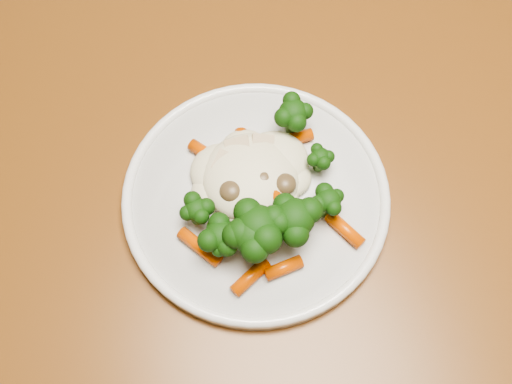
% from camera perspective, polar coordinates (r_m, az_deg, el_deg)
% --- Properties ---
extents(dining_table, '(1.21, 0.93, 0.75)m').
position_cam_1_polar(dining_table, '(0.71, 5.60, -6.00)').
color(dining_table, brown).
rests_on(dining_table, ground).
extents(plate, '(0.25, 0.25, 0.01)m').
position_cam_1_polar(plate, '(0.60, 0.00, -0.56)').
color(plate, white).
rests_on(plate, dining_table).
extents(meal, '(0.16, 0.17, 0.05)m').
position_cam_1_polar(meal, '(0.57, 0.27, -0.82)').
color(meal, beige).
rests_on(meal, plate).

